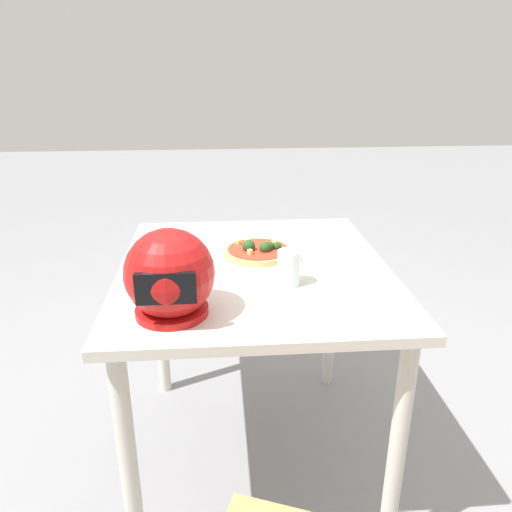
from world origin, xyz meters
The scene contains 6 objects.
ground_plane centered at (0.00, 0.00, 0.00)m, with size 14.00×14.00×0.00m, color gray.
dining_table centered at (0.00, 0.00, 0.67)m, with size 0.87×0.97×0.77m.
pizza_plate centered at (-0.02, -0.07, 0.78)m, with size 0.29×0.29×0.01m, color white.
pizza centered at (-0.02, -0.07, 0.80)m, with size 0.23×0.23×0.06m.
motorcycle_helmet centered at (0.24, 0.31, 0.89)m, with size 0.23×0.23×0.23m.
drinking_glass centered at (-0.09, 0.15, 0.83)m, with size 0.07×0.07×0.11m, color silver.
Camera 1 is at (0.11, 1.48, 1.40)m, focal length 34.73 mm.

